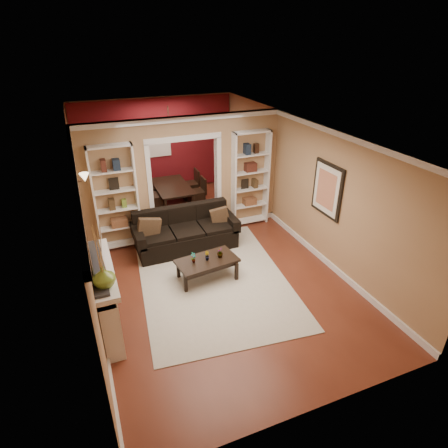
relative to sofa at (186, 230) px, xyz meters
name	(u,v)px	position (x,y,z in m)	size (l,w,h in m)	color
floor	(204,255)	(0.24, -0.45, -0.43)	(8.00, 8.00, 0.00)	brown
ceiling	(200,128)	(0.24, -0.45, 2.27)	(8.00, 8.00, 0.00)	white
wall_back	(157,146)	(0.24, 3.55, 0.92)	(8.00, 8.00, 0.00)	tan
wall_front	(320,331)	(0.24, -4.45, 0.92)	(8.00, 8.00, 0.00)	tan
wall_left	(82,216)	(-2.01, -0.45, 0.92)	(8.00, 8.00, 0.00)	tan
wall_right	(300,182)	(2.49, -0.45, 0.92)	(8.00, 8.00, 0.00)	tan
partition_wall	(185,178)	(0.24, 0.75, 0.92)	(4.50, 0.15, 2.70)	tan
red_back_panel	(157,147)	(0.24, 3.52, 0.89)	(4.44, 0.04, 2.64)	maroon
dining_window	(157,140)	(0.24, 3.48, 1.12)	(0.78, 0.03, 0.98)	#8CA5CC
area_rug	(213,279)	(0.13, -1.35, -0.43)	(2.70, 3.78, 0.01)	beige
sofa	(186,230)	(0.00, 0.00, 0.00)	(2.22, 0.96, 0.87)	black
pillow_left	(149,228)	(-0.79, -0.02, 0.22)	(0.46, 0.13, 0.46)	brown
pillow_right	(220,217)	(0.79, -0.02, 0.18)	(0.39, 0.11, 0.39)	brown
coffee_table	(207,269)	(0.03, -1.28, -0.22)	(1.13, 0.61, 0.43)	black
plant_left	(193,258)	(-0.23, -1.28, 0.10)	(0.11, 0.08, 0.21)	#336626
plant_center	(207,256)	(0.03, -1.28, 0.08)	(0.10, 0.08, 0.17)	#336626
plant_right	(220,252)	(0.30, -1.28, 0.09)	(0.11, 0.11, 0.20)	#336626
bookshelf_left	(116,199)	(-1.31, 0.58, 0.72)	(0.90, 0.30, 2.30)	white
bookshelf_right	(250,179)	(1.79, 0.58, 0.72)	(0.90, 0.30, 2.30)	white
fireplace	(107,298)	(-1.85, -1.95, 0.15)	(0.32, 1.70, 1.16)	white
vase	(104,277)	(-1.85, -2.48, 0.89)	(0.31, 0.31, 0.32)	olive
mirror	(84,230)	(-1.99, -1.95, 1.37)	(0.03, 0.95, 1.10)	silver
wall_sconce	(81,179)	(-1.91, 0.10, 1.40)	(0.18, 0.18, 0.22)	#FFE0A5
framed_art	(327,190)	(2.45, -1.45, 1.12)	(0.04, 0.85, 1.05)	black
dining_table	(174,195)	(0.35, 2.34, -0.15)	(0.90, 1.61, 0.57)	black
dining_chair_nw	(156,196)	(-0.20, 2.04, 0.03)	(0.46, 0.46, 0.93)	black
dining_chair_ne	(196,192)	(0.90, 2.04, -0.03)	(0.40, 0.40, 0.81)	black
dining_chair_sw	(151,188)	(-0.20, 2.64, 0.04)	(0.47, 0.47, 0.95)	black
dining_chair_se	(189,184)	(0.90, 2.64, -0.01)	(0.42, 0.42, 0.84)	black
chandelier	(166,133)	(0.24, 2.25, 1.59)	(0.50, 0.50, 0.30)	#39241A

